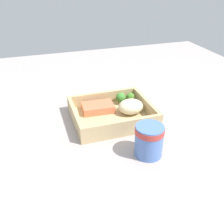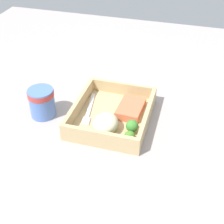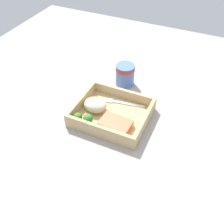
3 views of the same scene
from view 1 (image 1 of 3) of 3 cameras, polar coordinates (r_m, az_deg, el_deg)
ground_plane at (r=88.11cm, az=0.00°, el=-2.09°), size 160.00×160.00×2.00cm
takeout_tray at (r=87.27cm, az=0.00°, el=-1.20°), size 25.74×21.97×1.20cm
tray_rim at (r=85.94cm, az=0.00°, el=0.33°), size 25.74×21.97×4.14cm
salmon_fillet at (r=89.55cm, az=-3.11°, el=0.97°), size 10.93×7.55×2.49cm
mashed_potatoes at (r=87.73cm, az=4.13°, el=1.17°), size 8.42×7.07×4.86cm
broccoli_floret_1 at (r=95.26cm, az=4.03°, el=3.27°), size 3.03×3.03×3.54cm
broccoli_floret_2 at (r=93.61cm, az=1.92°, el=3.11°), size 3.49×3.49×4.19cm
fork at (r=80.79cm, az=1.36°, el=-3.30°), size 15.86×4.24×0.44cm
paper_cup at (r=70.08cm, az=8.06°, el=-5.86°), size 7.75×7.75×8.92cm
receipt_slip at (r=86.12cm, az=-14.48°, el=-3.09°), size 9.39×13.30×0.24cm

